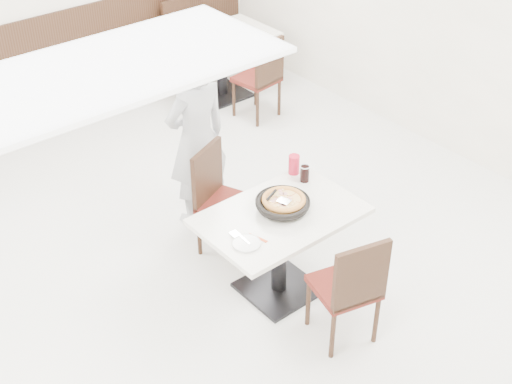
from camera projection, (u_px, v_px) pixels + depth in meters
floor at (220, 268)px, 5.90m from camera, size 7.00×7.00×0.00m
wall_right at (471, 21)px, 6.68m from camera, size 0.04×7.00×2.80m
wainscot_back at (27, 70)px, 7.80m from camera, size 5.90×0.03×1.10m
fluo_panel_a at (119, 66)px, 2.59m from camera, size 1.20×0.60×0.02m
main_table at (279, 253)px, 5.48m from camera, size 1.29×0.95×0.75m
chair_near at (344, 284)px, 5.04m from camera, size 0.51×0.51×0.95m
chair_far at (228, 203)px, 5.86m from camera, size 0.55×0.55×0.95m
trivet at (285, 206)px, 5.32m from camera, size 0.14×0.14×0.04m
pizza_pan at (283, 205)px, 5.28m from camera, size 0.43×0.43×0.01m
pizza at (284, 201)px, 5.29m from camera, size 0.34×0.34×0.02m
pizza_server at (284, 201)px, 5.24m from camera, size 0.10×0.11×0.00m
napkin at (249, 242)px, 4.98m from camera, size 0.20×0.20×0.00m
side_plate at (246, 243)px, 4.96m from camera, size 0.22×0.22×0.01m
fork at (243, 238)px, 5.00m from camera, size 0.03×0.17×0.00m
cola_glass at (305, 174)px, 5.59m from camera, size 0.08×0.08×0.13m
red_cup at (294, 164)px, 5.68m from camera, size 0.10×0.10×0.16m
diner_person at (197, 139)px, 6.03m from camera, size 0.60×0.40×1.64m
bg_table_right at (222, 66)px, 8.30m from camera, size 1.26×0.89×0.75m
bg_chair_right_near at (257, 77)px, 7.82m from camera, size 0.47×0.47×0.95m
bg_chair_right_far at (188, 41)px, 8.65m from camera, size 0.45×0.45×0.95m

